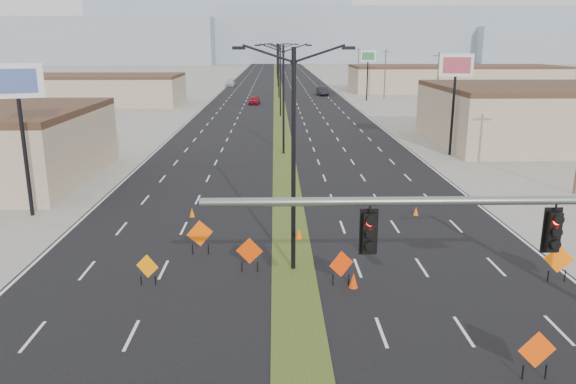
{
  "coord_description": "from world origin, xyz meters",
  "views": [
    {
      "loc": [
        -0.82,
        -12.21,
        10.16
      ],
      "look_at": [
        -0.2,
        13.9,
        3.2
      ],
      "focal_mm": 35.0,
      "sensor_mm": 36.0,
      "label": 1
    }
  ],
  "objects_px": {
    "car_left": "(254,100)",
    "construction_sign_4": "(537,352)",
    "construction_sign_1": "(200,234)",
    "cone_2": "(416,211)",
    "construction_sign_5": "(559,260)",
    "construction_sign_3": "(341,265)",
    "streetlight_1": "(283,96)",
    "construction_sign_0": "(147,268)",
    "streetlight_3": "(279,69)",
    "pole_sign_west": "(18,93)",
    "construction_sign_2": "(250,252)",
    "streetlight_6": "(277,58)",
    "cone_1": "(299,234)",
    "cone_3": "(192,213)",
    "streetlight_4": "(278,64)",
    "car_far": "(230,83)",
    "pole_sign_east_near": "(456,73)",
    "streetlight_0": "(294,154)",
    "streetlight_2": "(280,78)",
    "streetlight_5": "(277,60)",
    "car_mid": "(323,91)",
    "cone_0": "(354,280)",
    "pole_sign_east_far": "(368,60)"
  },
  "relations": [
    {
      "from": "car_left",
      "to": "construction_sign_4",
      "type": "xyz_separation_m",
      "value": [
        11.49,
        -81.32,
        0.28
      ]
    },
    {
      "from": "construction_sign_1",
      "to": "cone_2",
      "type": "bearing_deg",
      "value": 3.34
    },
    {
      "from": "construction_sign_5",
      "to": "construction_sign_3",
      "type": "bearing_deg",
      "value": -171.86
    },
    {
      "from": "streetlight_1",
      "to": "construction_sign_0",
      "type": "height_order",
      "value": "streetlight_1"
    },
    {
      "from": "streetlight_3",
      "to": "pole_sign_west",
      "type": "xyz_separation_m",
      "value": [
        -15.62,
        -75.21,
        1.92
      ]
    },
    {
      "from": "construction_sign_2",
      "to": "pole_sign_west",
      "type": "xyz_separation_m",
      "value": [
        -13.62,
        9.07,
        6.38
      ]
    },
    {
      "from": "construction_sign_2",
      "to": "construction_sign_5",
      "type": "distance_m",
      "value": 13.57
    },
    {
      "from": "streetlight_6",
      "to": "cone_1",
      "type": "height_order",
      "value": "streetlight_6"
    },
    {
      "from": "streetlight_3",
      "to": "cone_1",
      "type": "distance_m",
      "value": 80.18
    },
    {
      "from": "cone_3",
      "to": "construction_sign_0",
      "type": "bearing_deg",
      "value": -92.91
    },
    {
      "from": "cone_2",
      "to": "pole_sign_west",
      "type": "distance_m",
      "value": 24.4
    },
    {
      "from": "streetlight_4",
      "to": "car_far",
      "type": "distance_m",
      "value": 12.46
    },
    {
      "from": "construction_sign_2",
      "to": "cone_3",
      "type": "bearing_deg",
      "value": 121.27
    },
    {
      "from": "construction_sign_4",
      "to": "construction_sign_5",
      "type": "height_order",
      "value": "construction_sign_5"
    },
    {
      "from": "construction_sign_4",
      "to": "cone_1",
      "type": "distance_m",
      "value": 14.66
    },
    {
      "from": "streetlight_1",
      "to": "construction_sign_3",
      "type": "xyz_separation_m",
      "value": [
        2.0,
        -29.84,
        -4.5
      ]
    },
    {
      "from": "construction_sign_2",
      "to": "pole_sign_east_near",
      "type": "xyz_separation_m",
      "value": [
        17.59,
        27.48,
        6.54
      ]
    },
    {
      "from": "streetlight_0",
      "to": "cone_1",
      "type": "xyz_separation_m",
      "value": [
        0.44,
        3.98,
        -5.09
      ]
    },
    {
      "from": "cone_1",
      "to": "pole_sign_east_near",
      "type": "height_order",
      "value": "pole_sign_east_near"
    },
    {
      "from": "streetlight_2",
      "to": "construction_sign_2",
      "type": "bearing_deg",
      "value": -92.04
    },
    {
      "from": "construction_sign_0",
      "to": "construction_sign_5",
      "type": "relative_size",
      "value": 0.82
    },
    {
      "from": "pole_sign_east_near",
      "to": "construction_sign_5",
      "type": "bearing_deg",
      "value": -88.37
    },
    {
      "from": "construction_sign_4",
      "to": "streetlight_3",
      "type": "bearing_deg",
      "value": 89.27
    },
    {
      "from": "car_left",
      "to": "construction_sign_2",
      "type": "distance_m",
      "value": 72.64
    },
    {
      "from": "streetlight_5",
      "to": "construction_sign_1",
      "type": "bearing_deg",
      "value": -91.88
    },
    {
      "from": "pole_sign_west",
      "to": "pole_sign_east_near",
      "type": "distance_m",
      "value": 36.24
    },
    {
      "from": "streetlight_1",
      "to": "streetlight_6",
      "type": "relative_size",
      "value": 1.0
    },
    {
      "from": "cone_3",
      "to": "pole_sign_west",
      "type": "xyz_separation_m",
      "value": [
        -9.79,
        0.62,
        7.07
      ]
    },
    {
      "from": "streetlight_5",
      "to": "car_mid",
      "type": "relative_size",
      "value": 1.99
    },
    {
      "from": "streetlight_1",
      "to": "streetlight_2",
      "type": "distance_m",
      "value": 28.0
    },
    {
      "from": "construction_sign_0",
      "to": "cone_3",
      "type": "distance_m",
      "value": 9.84
    },
    {
      "from": "construction_sign_0",
      "to": "cone_1",
      "type": "distance_m",
      "value": 8.82
    },
    {
      "from": "car_far",
      "to": "construction_sign_4",
      "type": "xyz_separation_m",
      "value": [
        18.71,
        -122.18,
        0.2
      ]
    },
    {
      "from": "streetlight_1",
      "to": "pole_sign_west",
      "type": "distance_m",
      "value": 24.83
    },
    {
      "from": "streetlight_6",
      "to": "cone_0",
      "type": "xyz_separation_m",
      "value": [
        2.51,
        -170.12,
        -5.08
      ]
    },
    {
      "from": "streetlight_4",
      "to": "streetlight_0",
      "type": "bearing_deg",
      "value": -90.0
    },
    {
      "from": "car_mid",
      "to": "construction_sign_0",
      "type": "distance_m",
      "value": 91.64
    },
    {
      "from": "cone_3",
      "to": "pole_sign_east_far",
      "type": "height_order",
      "value": "pole_sign_east_far"
    },
    {
      "from": "streetlight_4",
      "to": "car_mid",
      "type": "height_order",
      "value": "streetlight_4"
    },
    {
      "from": "car_far",
      "to": "construction_sign_4",
      "type": "height_order",
      "value": "construction_sign_4"
    },
    {
      "from": "streetlight_1",
      "to": "pole_sign_east_near",
      "type": "xyz_separation_m",
      "value": [
        15.59,
        -0.8,
        2.08
      ]
    },
    {
      "from": "cone_1",
      "to": "cone_2",
      "type": "xyz_separation_m",
      "value": [
        7.28,
        4.19,
        -0.06
      ]
    },
    {
      "from": "construction_sign_2",
      "to": "cone_1",
      "type": "xyz_separation_m",
      "value": [
        2.44,
        4.26,
        -0.63
      ]
    },
    {
      "from": "streetlight_2",
      "to": "streetlight_3",
      "type": "xyz_separation_m",
      "value": [
        0.0,
        28.0,
        0.0
      ]
    },
    {
      "from": "construction_sign_3",
      "to": "cone_3",
      "type": "relative_size",
      "value": 2.84
    },
    {
      "from": "streetlight_0",
      "to": "cone_3",
      "type": "xyz_separation_m",
      "value": [
        -5.83,
        8.17,
        -5.14
      ]
    },
    {
      "from": "streetlight_1",
      "to": "pole_sign_west",
      "type": "xyz_separation_m",
      "value": [
        -15.62,
        -19.21,
        1.92
      ]
    },
    {
      "from": "streetlight_3",
      "to": "car_far",
      "type": "xyz_separation_m",
      "value": [
        -11.5,
        29.18,
        -4.65
      ]
    },
    {
      "from": "streetlight_3",
      "to": "streetlight_5",
      "type": "distance_m",
      "value": 56.0
    },
    {
      "from": "cone_1",
      "to": "construction_sign_3",
      "type": "bearing_deg",
      "value": -75.01
    }
  ]
}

